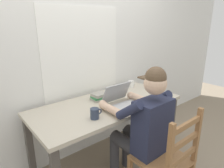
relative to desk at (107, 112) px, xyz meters
The scene contains 12 objects.
ground_plane 0.66m from the desk, ahead, with size 8.00×8.00×0.00m, color gray.
back_wall 0.77m from the desk, 90.04° to the left, with size 6.00×0.08×2.60m.
desk is the anchor object (origin of this frame).
seated_person 0.44m from the desk, 80.78° to the right, with size 0.50×0.60×1.23m.
wooden_chair 0.75m from the desk, 84.35° to the right, with size 0.42×0.42×0.92m.
laptop 0.22m from the desk, 62.68° to the right, with size 0.33×0.32×0.22m.
computer_mouse 0.41m from the desk, 33.92° to the right, with size 0.06×0.10×0.03m, color black.
coffee_mug_white 0.64m from the desk, 21.75° to the left, with size 0.11×0.07×0.09m.
coffee_mug_dark 0.38m from the desk, 146.51° to the right, with size 0.12×0.08×0.10m.
book_stack_main 0.19m from the desk, 89.05° to the left, with size 0.19×0.14×0.07m.
paper_pile_near_laptop 0.28m from the desk, 66.44° to the right, with size 0.26×0.20×0.00m, color white.
landscape_photo_print 0.30m from the desk, 41.93° to the left, with size 0.13×0.09×0.00m, color gold.
Camera 1 is at (-1.17, -1.49, 1.56)m, focal length 31.57 mm.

